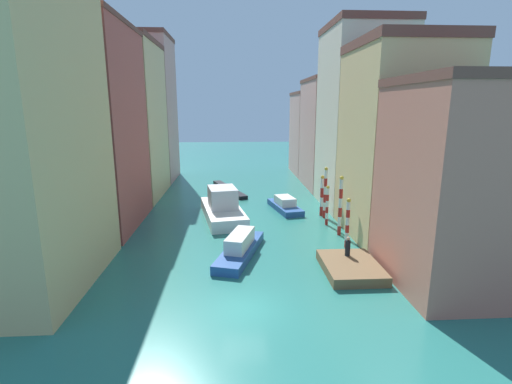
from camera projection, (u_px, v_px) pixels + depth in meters
name	position (u px, v px, depth m)	size (l,w,h in m)	color
ground_plane	(238.00, 201.00, 44.80)	(154.00, 154.00, 0.00)	#28756B
building_left_0	(8.00, 102.00, 21.48)	(7.82, 11.86, 22.43)	#DBB77A
building_left_1	(90.00, 128.00, 33.71)	(7.82, 11.82, 18.23)	#B25147
building_left_2	(127.00, 120.00, 45.47)	(7.82, 12.09, 18.70)	#DBB77A
building_left_3	(147.00, 109.00, 56.09)	(7.82, 9.92, 21.12)	tan
building_right_0	(461.00, 184.00, 22.88)	(7.82, 8.98, 12.77)	#C6705B
building_right_1	(398.00, 141.00, 31.64)	(7.82, 9.93, 16.29)	#DBB77A
building_right_2	(360.00, 118.00, 40.86)	(7.82, 9.79, 19.46)	beige
building_right_3	(334.00, 134.00, 51.77)	(7.82, 11.08, 14.72)	tan
building_right_4	(317.00, 133.00, 62.41)	(7.82, 10.30, 13.30)	tan
waterfront_dock	(351.00, 267.00, 25.57)	(3.68, 5.04, 0.67)	brown
person_on_dock	(348.00, 247.00, 26.57)	(0.36, 0.36, 1.39)	black
mooring_pole_0	(347.00, 223.00, 29.64)	(0.34, 0.34, 4.04)	red
mooring_pole_1	(340.00, 205.00, 32.44)	(0.35, 0.35, 5.26)	red
mooring_pole_2	(327.00, 205.00, 35.40)	(0.31, 0.31, 3.82)	red
mooring_pole_3	(325.00, 192.00, 37.46)	(0.35, 0.35, 5.19)	red
mooring_pole_4	(322.00, 195.00, 38.39)	(0.38, 0.38, 4.22)	red
vaporetto_white	(223.00, 208.00, 37.65)	(5.07, 9.96, 3.18)	white
gondola_black	(229.00, 189.00, 50.18)	(4.67, 10.48, 0.45)	black
motorboat_0	(285.00, 205.00, 40.83)	(3.35, 6.50, 1.48)	#234C93
motorboat_1	(240.00, 247.00, 28.34)	(4.10, 7.99, 1.76)	#234C93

